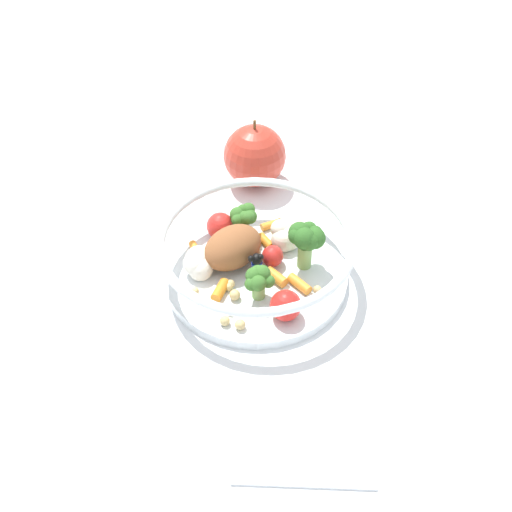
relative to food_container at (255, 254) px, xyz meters
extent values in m
plane|color=white|center=(0.01, 0.01, -0.03)|extent=(2.40, 2.40, 0.00)
cylinder|color=white|center=(0.00, 0.00, -0.03)|extent=(0.21, 0.21, 0.01)
torus|color=white|center=(0.00, 0.00, 0.03)|extent=(0.22, 0.22, 0.01)
ellipsoid|color=brown|center=(0.03, 0.00, 0.00)|extent=(0.08, 0.09, 0.05)
cylinder|color=#7FAD5B|center=(-0.02, 0.04, -0.01)|extent=(0.01, 0.01, 0.02)
sphere|color=#386B28|center=(-0.01, 0.04, 0.01)|extent=(0.02, 0.02, 0.02)
sphere|color=#386B28|center=(-0.01, 0.05, 0.01)|extent=(0.02, 0.02, 0.02)
sphere|color=#386B28|center=(-0.02, 0.05, 0.01)|extent=(0.02, 0.02, 0.02)
sphere|color=#386B28|center=(-0.03, 0.04, 0.01)|extent=(0.01, 0.01, 0.01)
sphere|color=#386B28|center=(-0.02, 0.04, 0.01)|extent=(0.02, 0.02, 0.02)
sphere|color=#386B28|center=(-0.02, 0.04, 0.01)|extent=(0.02, 0.02, 0.02)
cylinder|color=#8EB766|center=(0.03, -0.05, -0.01)|extent=(0.01, 0.01, 0.02)
sphere|color=#386B28|center=(0.04, -0.04, 0.01)|extent=(0.02, 0.02, 0.02)
sphere|color=#386B28|center=(0.04, -0.04, 0.01)|extent=(0.02, 0.02, 0.02)
sphere|color=#386B28|center=(0.03, -0.04, 0.01)|extent=(0.02, 0.02, 0.02)
sphere|color=#386B28|center=(0.02, -0.04, 0.01)|extent=(0.02, 0.02, 0.02)
sphere|color=#386B28|center=(0.03, -0.05, 0.01)|extent=(0.02, 0.02, 0.02)
sphere|color=#386B28|center=(0.03, -0.06, 0.01)|extent=(0.02, 0.02, 0.02)
sphere|color=#386B28|center=(0.04, -0.05, 0.01)|extent=(0.01, 0.01, 0.01)
cylinder|color=#7FAD5B|center=(-0.05, -0.02, -0.01)|extent=(0.02, 0.02, 0.03)
sphere|color=#2D6023|center=(-0.04, -0.02, 0.03)|extent=(0.03, 0.03, 0.03)
sphere|color=#2D6023|center=(-0.04, -0.02, 0.03)|extent=(0.02, 0.02, 0.02)
sphere|color=#2D6023|center=(-0.05, -0.02, 0.03)|extent=(0.02, 0.02, 0.02)
sphere|color=#2D6023|center=(-0.06, -0.02, 0.02)|extent=(0.02, 0.02, 0.02)
sphere|color=#2D6023|center=(-0.06, -0.03, 0.02)|extent=(0.02, 0.02, 0.02)
sphere|color=#2D6023|center=(-0.06, -0.03, 0.03)|extent=(0.02, 0.02, 0.02)
sphere|color=#2D6023|center=(-0.05, -0.04, 0.02)|extent=(0.02, 0.02, 0.02)
sphere|color=#2D6023|center=(-0.04, -0.03, 0.02)|extent=(0.02, 0.02, 0.02)
sphere|color=silver|center=(-0.01, -0.05, 0.00)|extent=(0.02, 0.02, 0.02)
sphere|color=silver|center=(-0.02, -0.04, -0.01)|extent=(0.03, 0.03, 0.03)
sphere|color=silver|center=(-0.02, -0.05, -0.01)|extent=(0.03, 0.03, 0.03)
sphere|color=silver|center=(-0.02, -0.05, -0.01)|extent=(0.03, 0.03, 0.03)
sphere|color=silver|center=(-0.03, -0.06, 0.00)|extent=(0.03, 0.03, 0.03)
sphere|color=silver|center=(-0.02, -0.06, 0.00)|extent=(0.03, 0.03, 0.03)
sphere|color=white|center=(0.06, 0.03, -0.01)|extent=(0.03, 0.03, 0.03)
sphere|color=white|center=(0.06, 0.04, 0.00)|extent=(0.02, 0.02, 0.02)
sphere|color=white|center=(0.05, 0.03, -0.01)|extent=(0.03, 0.03, 0.03)
sphere|color=white|center=(0.05, 0.03, -0.01)|extent=(0.02, 0.02, 0.02)
sphere|color=white|center=(0.06, 0.02, -0.01)|extent=(0.03, 0.03, 0.03)
cube|color=yellow|center=(-0.01, 0.01, -0.02)|extent=(0.02, 0.02, 0.00)
cylinder|color=#1933B2|center=(-0.01, 0.01, -0.01)|extent=(0.02, 0.02, 0.02)
sphere|color=black|center=(-0.01, 0.01, 0.01)|extent=(0.01, 0.01, 0.01)
sphere|color=black|center=(0.00, 0.02, 0.01)|extent=(0.01, 0.01, 0.01)
sphere|color=black|center=(-0.01, 0.01, 0.01)|extent=(0.01, 0.01, 0.01)
cylinder|color=orange|center=(0.00, -0.04, -0.02)|extent=(0.02, 0.02, 0.01)
cylinder|color=orange|center=(-0.03, 0.01, -0.01)|extent=(0.03, 0.02, 0.01)
cylinder|color=orange|center=(-0.06, 0.01, -0.02)|extent=(0.03, 0.02, 0.01)
cylinder|color=orange|center=(0.01, -0.07, -0.02)|extent=(0.03, 0.03, 0.01)
cylinder|color=orange|center=(0.02, 0.05, -0.02)|extent=(0.01, 0.03, 0.01)
cylinder|color=orange|center=(0.07, 0.00, -0.02)|extent=(0.02, 0.02, 0.01)
sphere|color=red|center=(-0.06, 0.06, 0.00)|extent=(0.03, 0.03, 0.03)
sphere|color=red|center=(0.06, -0.03, 0.00)|extent=(0.03, 0.03, 0.03)
sphere|color=red|center=(-0.02, -0.01, -0.01)|extent=(0.02, 0.02, 0.02)
sphere|color=#D1B775|center=(0.01, -0.02, -0.02)|extent=(0.01, 0.01, 0.01)
sphere|color=#D1B775|center=(-0.02, 0.09, -0.02)|extent=(0.01, 0.01, 0.01)
sphere|color=#D1B775|center=(0.05, -0.02, -0.02)|extent=(0.01, 0.01, 0.01)
sphere|color=#D1B775|center=(0.00, 0.09, -0.02)|extent=(0.01, 0.01, 0.01)
sphere|color=tan|center=(0.00, 0.07, -0.02)|extent=(0.01, 0.01, 0.01)
sphere|color=#D1B775|center=(0.05, 0.06, -0.02)|extent=(0.01, 0.01, 0.01)
sphere|color=#D1B775|center=(0.02, 0.04, -0.02)|extent=(0.01, 0.01, 0.01)
sphere|color=#D1B775|center=(-0.08, 0.01, -0.02)|extent=(0.01, 0.01, 0.01)
sphere|color=#D1B775|center=(0.01, 0.04, -0.02)|extent=(0.01, 0.01, 0.01)
sphere|color=#D1B775|center=(0.00, 0.05, -0.01)|extent=(0.01, 0.01, 0.01)
sphere|color=#BC3828|center=(0.07, -0.17, 0.01)|extent=(0.08, 0.08, 0.08)
cylinder|color=brown|center=(0.07, -0.17, 0.06)|extent=(0.00, 0.00, 0.01)
cube|color=white|center=(-0.12, 0.18, -0.03)|extent=(0.15, 0.14, 0.01)
camera|label=1|loc=(-0.19, 0.49, 0.51)|focal=45.61mm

